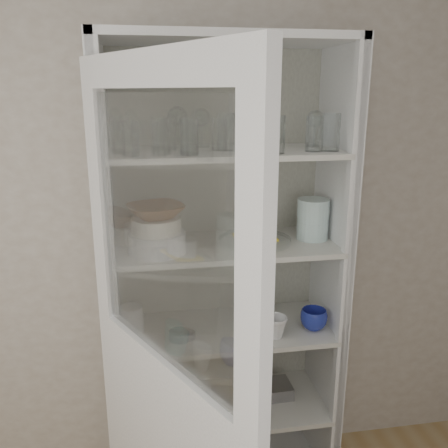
# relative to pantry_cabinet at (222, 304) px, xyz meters

# --- Properties ---
(wall_back) EXTENTS (3.60, 0.02, 2.60)m
(wall_back) POSITION_rel_pantry_cabinet_xyz_m (-0.20, 0.16, 0.36)
(wall_back) COLOR #AB9D8E
(wall_back) RESTS_ON ground
(pantry_cabinet) EXTENTS (1.00, 0.45, 2.10)m
(pantry_cabinet) POSITION_rel_pantry_cabinet_xyz_m (0.00, 0.00, 0.00)
(pantry_cabinet) COLOR silver
(pantry_cabinet) RESTS_ON floor
(cupboard_door) EXTENTS (0.46, 0.81, 2.00)m
(cupboard_door) POSITION_rel_pantry_cabinet_xyz_m (-0.29, -0.68, -0.07)
(cupboard_door) COLOR silver
(cupboard_door) RESTS_ON floor
(tumbler_0) EXTENTS (0.07, 0.07, 0.14)m
(tumbler_0) POSITION_rel_pantry_cabinet_xyz_m (-0.26, -0.18, 0.79)
(tumbler_0) COLOR silver
(tumbler_0) RESTS_ON shelf_glass
(tumbler_1) EXTENTS (0.08, 0.08, 0.13)m
(tumbler_1) POSITION_rel_pantry_cabinet_xyz_m (-0.37, -0.19, 0.78)
(tumbler_1) COLOR silver
(tumbler_1) RESTS_ON shelf_glass
(tumbler_2) EXTENTS (0.08, 0.08, 0.14)m
(tumbler_2) POSITION_rel_pantry_cabinet_xyz_m (-0.16, -0.22, 0.79)
(tumbler_2) COLOR silver
(tumbler_2) RESTS_ON shelf_glass
(tumbler_3) EXTENTS (0.07, 0.07, 0.13)m
(tumbler_3) POSITION_rel_pantry_cabinet_xyz_m (-0.15, -0.19, 0.79)
(tumbler_3) COLOR silver
(tumbler_3) RESTS_ON shelf_glass
(tumbler_4) EXTENTS (0.08, 0.08, 0.14)m
(tumbler_4) POSITION_rel_pantry_cabinet_xyz_m (0.17, -0.21, 0.79)
(tumbler_4) COLOR silver
(tumbler_4) RESTS_ON shelf_glass
(tumbler_5) EXTENTS (0.07, 0.07, 0.14)m
(tumbler_5) POSITION_rel_pantry_cabinet_xyz_m (0.34, -0.18, 0.79)
(tumbler_5) COLOR silver
(tumbler_5) RESTS_ON shelf_glass
(tumbler_6) EXTENTS (0.09, 0.09, 0.15)m
(tumbler_6) POSITION_rel_pantry_cabinet_xyz_m (0.41, -0.17, 0.79)
(tumbler_6) COLOR silver
(tumbler_6) RESTS_ON shelf_glass
(tumbler_7) EXTENTS (0.09, 0.09, 0.14)m
(tumbler_7) POSITION_rel_pantry_cabinet_xyz_m (-0.41, -0.09, 0.79)
(tumbler_7) COLOR silver
(tumbler_7) RESTS_ON shelf_glass
(tumbler_8) EXTENTS (0.07, 0.07, 0.12)m
(tumbler_8) POSITION_rel_pantry_cabinet_xyz_m (-0.22, -0.04, 0.78)
(tumbler_8) COLOR silver
(tumbler_8) RESTS_ON shelf_glass
(tumbler_9) EXTENTS (0.07, 0.07, 0.13)m
(tumbler_9) POSITION_rel_pantry_cabinet_xyz_m (-0.02, -0.08, 0.78)
(tumbler_9) COLOR silver
(tumbler_9) RESTS_ON shelf_glass
(tumbler_10) EXTENTS (0.08, 0.08, 0.15)m
(tumbler_10) POSITION_rel_pantry_cabinet_xyz_m (0.00, -0.09, 0.79)
(tumbler_10) COLOR silver
(tumbler_10) RESTS_ON shelf_glass
(tumbler_11) EXTENTS (0.08, 0.08, 0.14)m
(tumbler_11) POSITION_rel_pantry_cabinet_xyz_m (0.13, -0.07, 0.79)
(tumbler_11) COLOR silver
(tumbler_11) RESTS_ON shelf_glass
(goblet_0) EXTENTS (0.08, 0.08, 0.19)m
(goblet_0) POSITION_rel_pantry_cabinet_xyz_m (-0.18, 0.05, 0.81)
(goblet_0) COLOR silver
(goblet_0) RESTS_ON shelf_glass
(goblet_1) EXTENTS (0.08, 0.08, 0.18)m
(goblet_1) POSITION_rel_pantry_cabinet_xyz_m (-0.08, 0.05, 0.81)
(goblet_1) COLOR silver
(goblet_1) RESTS_ON shelf_glass
(goblet_2) EXTENTS (0.07, 0.07, 0.16)m
(goblet_2) POSITION_rel_pantry_cabinet_xyz_m (0.14, 0.05, 0.80)
(goblet_2) COLOR silver
(goblet_2) RESTS_ON shelf_glass
(goblet_3) EXTENTS (0.07, 0.07, 0.17)m
(goblet_3) POSITION_rel_pantry_cabinet_xyz_m (0.41, 0.01, 0.80)
(goblet_3) COLOR silver
(goblet_3) RESTS_ON shelf_glass
(plate_stack_front) EXTENTS (0.23, 0.23, 0.08)m
(plate_stack_front) POSITION_rel_pantry_cabinet_xyz_m (-0.29, -0.14, 0.36)
(plate_stack_front) COLOR white
(plate_stack_front) RESTS_ON shelf_plates
(plate_stack_back) EXTENTS (0.21, 0.21, 0.07)m
(plate_stack_back) POSITION_rel_pantry_cabinet_xyz_m (-0.32, 0.02, 0.36)
(plate_stack_back) COLOR white
(plate_stack_back) RESTS_ON shelf_plates
(cream_bowl) EXTENTS (0.26, 0.26, 0.06)m
(cream_bowl) POSITION_rel_pantry_cabinet_xyz_m (-0.29, -0.14, 0.44)
(cream_bowl) COLOR white
(cream_bowl) RESTS_ON plate_stack_front
(terracotta_bowl) EXTENTS (0.27, 0.27, 0.05)m
(terracotta_bowl) POSITION_rel_pantry_cabinet_xyz_m (-0.29, -0.14, 0.49)
(terracotta_bowl) COLOR #5F3215
(terracotta_bowl) RESTS_ON cream_bowl
(glass_platter) EXTENTS (0.42, 0.42, 0.02)m
(glass_platter) POSITION_rel_pantry_cabinet_xyz_m (0.13, -0.08, 0.33)
(glass_platter) COLOR silver
(glass_platter) RESTS_ON shelf_plates
(yellow_trivet) EXTENTS (0.18, 0.18, 0.01)m
(yellow_trivet) POSITION_rel_pantry_cabinet_xyz_m (0.13, -0.08, 0.34)
(yellow_trivet) COLOR yellow
(yellow_trivet) RESTS_ON glass_platter
(white_ramekin) EXTENTS (0.17, 0.17, 0.06)m
(white_ramekin) POSITION_rel_pantry_cabinet_xyz_m (0.13, -0.08, 0.38)
(white_ramekin) COLOR white
(white_ramekin) RESTS_ON yellow_trivet
(grey_bowl_stack) EXTENTS (0.14, 0.14, 0.18)m
(grey_bowl_stack) POSITION_rel_pantry_cabinet_xyz_m (0.39, -0.07, 0.41)
(grey_bowl_stack) COLOR silver
(grey_bowl_stack) RESTS_ON shelf_plates
(mug_blue) EXTENTS (0.13, 0.13, 0.09)m
(mug_blue) POSITION_rel_pantry_cabinet_xyz_m (0.39, -0.15, -0.03)
(mug_blue) COLOR navy
(mug_blue) RESTS_ON shelf_mugs
(mug_teal) EXTENTS (0.13, 0.13, 0.09)m
(mug_teal) POSITION_rel_pantry_cabinet_xyz_m (0.16, -0.04, -0.03)
(mug_teal) COLOR teal
(mug_teal) RESTS_ON shelf_mugs
(mug_white) EXTENTS (0.11, 0.11, 0.10)m
(mug_white) POSITION_rel_pantry_cabinet_xyz_m (0.20, -0.19, -0.03)
(mug_white) COLOR white
(mug_white) RESTS_ON shelf_mugs
(teal_jar) EXTENTS (0.10, 0.10, 0.12)m
(teal_jar) POSITION_rel_pantry_cabinet_xyz_m (0.12, -0.05, -0.02)
(teal_jar) COLOR teal
(teal_jar) RESTS_ON shelf_mugs
(measuring_cups) EXTENTS (0.09, 0.09, 0.04)m
(measuring_cups) POSITION_rel_pantry_cabinet_xyz_m (-0.21, -0.14, -0.06)
(measuring_cups) COLOR #A6A6B0
(measuring_cups) RESTS_ON shelf_mugs
(white_canister) EXTENTS (0.13, 0.13, 0.12)m
(white_canister) POSITION_rel_pantry_cabinet_xyz_m (-0.41, -0.04, -0.02)
(white_canister) COLOR white
(white_canister) RESTS_ON shelf_mugs
(cream_dish) EXTENTS (0.24, 0.24, 0.07)m
(cream_dish) POSITION_rel_pantry_cabinet_xyz_m (-0.21, -0.08, -0.44)
(cream_dish) COLOR white
(cream_dish) RESTS_ON shelf_bot
(tin_box) EXTENTS (0.21, 0.15, 0.06)m
(tin_box) POSITION_rel_pantry_cabinet_xyz_m (0.23, -0.05, -0.45)
(tin_box) COLOR gray
(tin_box) RESTS_ON shelf_bot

